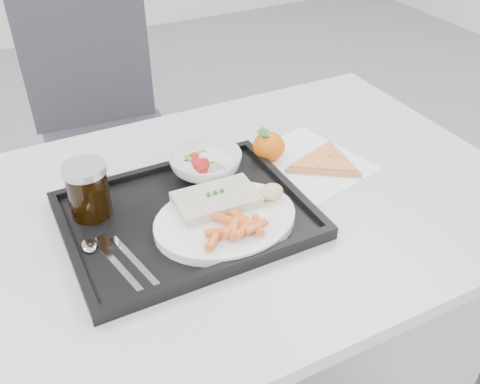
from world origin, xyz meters
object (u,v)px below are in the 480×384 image
at_px(tangerine, 269,146).
at_px(pizza_slice, 325,162).
at_px(cola_glass, 88,189).
at_px(tray, 187,217).
at_px(dinner_plate, 225,221).
at_px(table, 230,226).
at_px(salad_bowl, 205,163).
at_px(chair, 103,118).

distance_m(tangerine, pizza_slice, 0.13).
relative_size(cola_glass, tangerine, 1.36).
xyz_separation_m(tray, cola_glass, (-0.16, 0.08, 0.06)).
bearing_deg(cola_glass, tray, -28.31).
bearing_deg(dinner_plate, tangerine, 42.66).
distance_m(table, dinner_plate, 0.13).
xyz_separation_m(table, cola_glass, (-0.26, 0.07, 0.14)).
xyz_separation_m(tray, dinner_plate, (0.05, -0.06, 0.02)).
distance_m(cola_glass, tangerine, 0.40).
xyz_separation_m(salad_bowl, pizza_slice, (0.25, -0.07, -0.03)).
bearing_deg(tangerine, tray, -154.62).
height_order(table, cola_glass, cola_glass).
bearing_deg(chair, dinner_plate, -89.56).
height_order(chair, cola_glass, chair).
bearing_deg(salad_bowl, cola_glass, -173.56).
xyz_separation_m(cola_glass, pizza_slice, (0.50, -0.05, -0.06)).
xyz_separation_m(table, chair, (-0.05, 0.86, -0.15)).
height_order(chair, dinner_plate, chair).
distance_m(tray, tangerine, 0.27).
bearing_deg(tray, chair, 86.99).
xyz_separation_m(dinner_plate, tangerine, (0.19, 0.18, 0.01)).
relative_size(chair, salad_bowl, 6.11).
relative_size(salad_bowl, cola_glass, 1.41).
bearing_deg(cola_glass, pizza_slice, -5.29).
xyz_separation_m(table, salad_bowl, (-0.01, 0.09, 0.11)).
bearing_deg(dinner_plate, salad_bowl, 77.83).
distance_m(dinner_plate, pizza_slice, 0.31).
bearing_deg(chair, tangerine, -75.50).
bearing_deg(tray, salad_bowl, 51.17).
height_order(salad_bowl, pizza_slice, salad_bowl).
height_order(chair, salad_bowl, chair).
distance_m(dinner_plate, cola_glass, 0.26).
xyz_separation_m(tray, tangerine, (0.24, 0.12, 0.03)).
bearing_deg(tray, cola_glass, 151.69).
distance_m(chair, cola_glass, 0.87).
bearing_deg(dinner_plate, pizza_slice, 18.71).
xyz_separation_m(dinner_plate, salad_bowl, (0.04, 0.17, 0.01)).
height_order(dinner_plate, pizza_slice, dinner_plate).
relative_size(dinner_plate, salad_bowl, 1.78).
bearing_deg(pizza_slice, tray, -173.64).
bearing_deg(chair, pizza_slice, -70.58).
relative_size(tray, cola_glass, 4.17).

